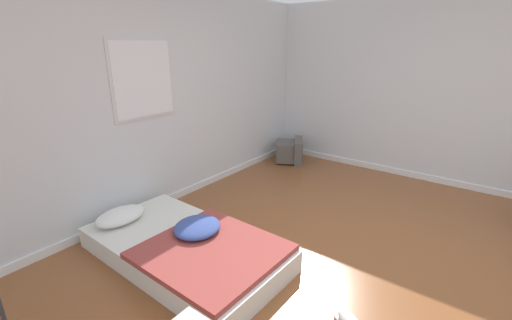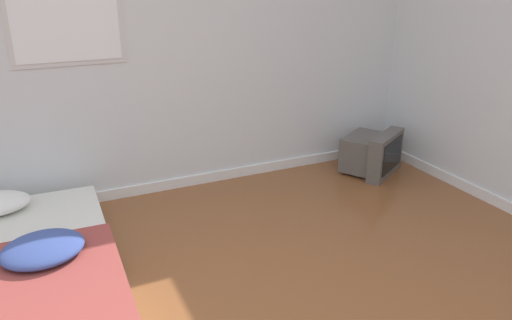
{
  "view_description": "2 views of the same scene",
  "coord_description": "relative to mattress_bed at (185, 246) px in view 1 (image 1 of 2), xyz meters",
  "views": [
    {
      "loc": [
        -2.64,
        -0.81,
        1.98
      ],
      "look_at": [
        0.64,
        1.66,
        0.56
      ],
      "focal_mm": 24.0,
      "sensor_mm": 36.0,
      "label": 1
    },
    {
      "loc": [
        -0.6,
        -1.43,
        1.83
      ],
      "look_at": [
        0.86,
        1.7,
        0.49
      ],
      "focal_mm": 35.0,
      "sensor_mm": 36.0,
      "label": 2
    }
  ],
  "objects": [
    {
      "name": "mattress_bed",
      "position": [
        0.0,
        0.0,
        0.0
      ],
      "size": [
        1.11,
        2.0,
        0.35
      ],
      "color": "silver",
      "rests_on": "ground_plane"
    },
    {
      "name": "crt_tv",
      "position": [
        3.06,
        0.69,
        0.06
      ],
      "size": [
        0.66,
        0.63,
        0.4
      ],
      "color": "#56514C",
      "rests_on": "ground_plane"
    },
    {
      "name": "wall_back",
      "position": [
        0.8,
        1.15,
        1.15
      ],
      "size": [
        7.89,
        0.08,
        2.6
      ],
      "color": "silver",
      "rests_on": "ground_plane"
    },
    {
      "name": "wall_right",
      "position": [
        3.58,
        -1.43,
        1.15
      ],
      "size": [
        0.08,
        7.5,
        2.6
      ],
      "color": "silver",
      "rests_on": "ground_plane"
    },
    {
      "name": "ground_plane",
      "position": [
        0.8,
        -1.43,
        -0.13
      ],
      "size": [
        20.0,
        20.0,
        0.0
      ],
      "primitive_type": "plane",
      "color": "brown"
    }
  ]
}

